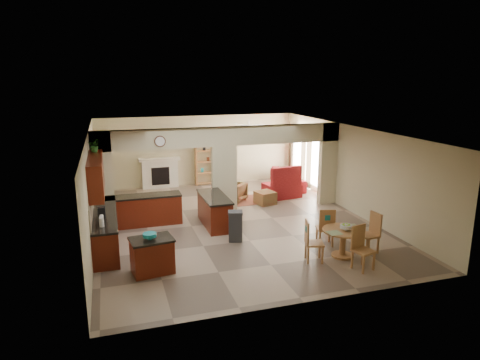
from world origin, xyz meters
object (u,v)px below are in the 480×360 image
object	(u,v)px
kitchen_island	(152,255)
dining_table	(343,238)
sofa	(288,178)
armchair	(234,192)

from	to	relation	value
kitchen_island	dining_table	bearing A→B (deg)	-14.33
kitchen_island	sofa	xyz separation A→B (m)	(6.00, 6.22, -0.07)
dining_table	armchair	bearing A→B (deg)	102.04
sofa	armchair	xyz separation A→B (m)	(-2.60, -1.27, -0.02)
kitchen_island	sofa	world-z (taller)	kitchen_island
dining_table	armchair	distance (m)	5.57
kitchen_island	dining_table	world-z (taller)	kitchen_island
kitchen_island	armchair	size ratio (longest dim) A/B	1.43
sofa	dining_table	bearing A→B (deg)	176.79
dining_table	kitchen_island	bearing A→B (deg)	173.77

